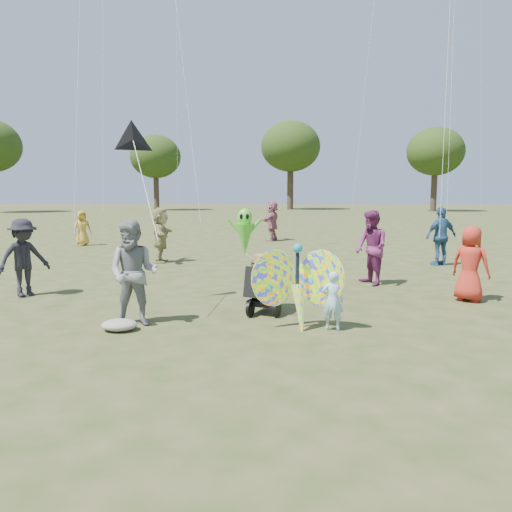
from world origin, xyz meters
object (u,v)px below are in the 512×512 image
(butterfly_kite, at_px, (298,288))
(alien_kite, at_px, (245,234))
(crowd_c, at_px, (441,236))
(crowd_b, at_px, (24,258))
(crowd_e, at_px, (371,248))
(adult_man, at_px, (134,273))
(crowd_g, at_px, (82,228))
(child_girl, at_px, (333,301))
(jogging_stroller, at_px, (264,280))
(crowd_a, at_px, (470,264))
(crowd_j, at_px, (272,221))
(crowd_d, at_px, (161,235))

(butterfly_kite, distance_m, alien_kite, 7.08)
(alien_kite, bearing_deg, crowd_c, 3.12)
(crowd_b, distance_m, crowd_c, 11.52)
(crowd_c, bearing_deg, crowd_e, 29.48)
(alien_kite, bearing_deg, adult_man, -101.90)
(crowd_c, relative_size, crowd_e, 0.99)
(crowd_e, relative_size, crowd_g, 1.25)
(child_girl, height_order, crowd_c, crowd_c)
(child_girl, bearing_deg, crowd_e, -101.06)
(crowd_e, bearing_deg, child_girl, -38.18)
(jogging_stroller, distance_m, butterfly_kite, 1.28)
(crowd_a, height_order, crowd_j, crowd_j)
(crowd_e, xyz_separation_m, crowd_j, (-2.43, 10.79, 0.01))
(crowd_d, bearing_deg, crowd_g, 39.25)
(adult_man, bearing_deg, crowd_e, 43.04)
(child_girl, height_order, crowd_e, crowd_e)
(jogging_stroller, bearing_deg, crowd_j, 112.32)
(adult_man, distance_m, crowd_c, 10.30)
(crowd_g, bearing_deg, crowd_d, -82.44)
(child_girl, xyz_separation_m, crowd_e, (1.37, 4.01, 0.42))
(crowd_b, distance_m, crowd_e, 7.84)
(crowd_a, distance_m, crowd_d, 9.30)
(crowd_c, xyz_separation_m, crowd_g, (-13.04, 5.09, -0.17))
(crowd_a, relative_size, crowd_b, 0.93)
(jogging_stroller, bearing_deg, crowd_c, 72.14)
(crowd_b, relative_size, crowd_e, 0.93)
(crowd_e, bearing_deg, crowd_g, -148.62)
(crowd_j, relative_size, jogging_stroller, 1.60)
(crowd_e, height_order, alien_kite, crowd_e)
(crowd_j, bearing_deg, crowd_g, -52.76)
(crowd_g, bearing_deg, crowd_a, -75.13)
(butterfly_kite, bearing_deg, crowd_e, 64.06)
(crowd_c, xyz_separation_m, jogging_stroller, (-5.24, -6.14, -0.28))
(crowd_c, bearing_deg, crowd_j, -76.36)
(crowd_g, xyz_separation_m, alien_kite, (7.09, -5.41, 0.25))
(crowd_g, bearing_deg, alien_kite, -72.26)
(crowd_d, xyz_separation_m, crowd_g, (-4.39, 4.80, -0.15))
(adult_man, distance_m, jogging_stroller, 2.40)
(adult_man, xyz_separation_m, crowd_j, (2.23, 14.62, 0.02))
(crowd_e, bearing_deg, crowd_a, 24.88)
(crowd_b, height_order, crowd_e, crowd_e)
(jogging_stroller, height_order, alien_kite, alien_kite)
(crowd_b, height_order, butterfly_kite, crowd_b)
(crowd_b, distance_m, jogging_stroller, 5.33)
(crowd_c, bearing_deg, child_girl, 39.70)
(crowd_j, bearing_deg, crowd_c, 55.23)
(jogging_stroller, bearing_deg, butterfly_kite, -40.42)
(adult_man, xyz_separation_m, crowd_g, (-5.65, 12.25, -0.17))
(crowd_d, bearing_deg, jogging_stroller, -155.23)
(butterfly_kite, height_order, alien_kite, alien_kite)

